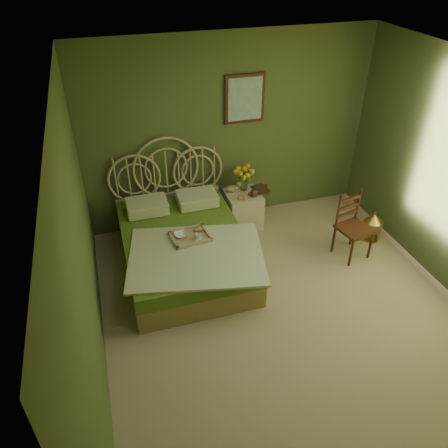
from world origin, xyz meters
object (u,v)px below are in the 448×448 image
object	(u,v)px
chair	(352,221)
birdcage	(372,227)
nightstand	(243,204)
bed	(184,245)

from	to	relation	value
chair	birdcage	distance (m)	0.58
nightstand	birdcage	size ratio (longest dim) A/B	2.47
bed	nightstand	bearing A→B (deg)	32.63
bed	nightstand	world-z (taller)	bed
chair	birdcage	xyz separation A→B (m)	(0.46, 0.17, -0.30)
bed	chair	world-z (taller)	bed
nightstand	chair	bearing A→B (deg)	-42.04
bed	birdcage	size ratio (longest dim) A/B	5.67
bed	nightstand	size ratio (longest dim) A/B	2.30
chair	birdcage	bearing A→B (deg)	7.91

